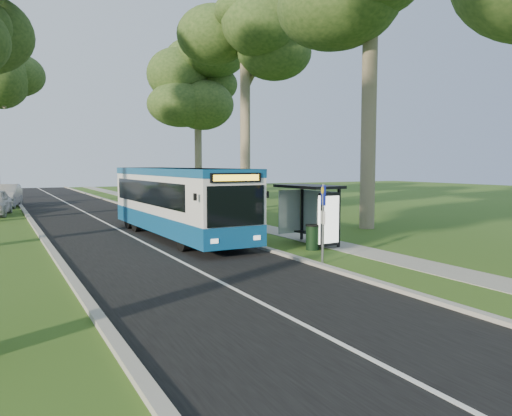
{
  "coord_description": "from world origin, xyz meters",
  "views": [
    {
      "loc": [
        -8.78,
        -13.08,
        3.15
      ],
      "look_at": [
        -0.51,
        2.57,
        1.6
      ],
      "focal_mm": 35.0,
      "sensor_mm": 36.0,
      "label": 1
    }
  ],
  "objects_px": {
    "bus": "(177,202)",
    "bus_shelter": "(317,204)",
    "litter_bin": "(313,237)",
    "car_silver": "(5,196)",
    "bus_stop_sign": "(323,214)"
  },
  "relations": [
    {
      "from": "bus_shelter",
      "to": "car_silver",
      "type": "bearing_deg",
      "value": 108.06
    },
    {
      "from": "bus_shelter",
      "to": "bus",
      "type": "bearing_deg",
      "value": 126.59
    },
    {
      "from": "bus",
      "to": "bus_shelter",
      "type": "height_order",
      "value": "bus"
    },
    {
      "from": "bus",
      "to": "bus_shelter",
      "type": "relative_size",
      "value": 4.0
    },
    {
      "from": "bus_shelter",
      "to": "car_silver",
      "type": "xyz_separation_m",
      "value": [
        -10.28,
        25.01,
        -0.8
      ]
    },
    {
      "from": "litter_bin",
      "to": "car_silver",
      "type": "bearing_deg",
      "value": 110.54
    },
    {
      "from": "bus",
      "to": "car_silver",
      "type": "bearing_deg",
      "value": 105.81
    },
    {
      "from": "bus",
      "to": "litter_bin",
      "type": "xyz_separation_m",
      "value": [
        3.38,
        -5.34,
        -1.08
      ]
    },
    {
      "from": "bus_stop_sign",
      "to": "bus",
      "type": "bearing_deg",
      "value": 121.69
    },
    {
      "from": "bus",
      "to": "litter_bin",
      "type": "bearing_deg",
      "value": -58.95
    },
    {
      "from": "bus",
      "to": "bus_shelter",
      "type": "distance_m",
      "value": 6.16
    },
    {
      "from": "bus",
      "to": "litter_bin",
      "type": "distance_m",
      "value": 6.41
    },
    {
      "from": "bus_stop_sign",
      "to": "bus_shelter",
      "type": "xyz_separation_m",
      "value": [
        1.84,
        2.98,
        0.06
      ]
    },
    {
      "from": "litter_bin",
      "to": "car_silver",
      "type": "height_order",
      "value": "car_silver"
    },
    {
      "from": "bus_stop_sign",
      "to": "car_silver",
      "type": "xyz_separation_m",
      "value": [
        -8.44,
        28.0,
        -0.73
      ]
    }
  ]
}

